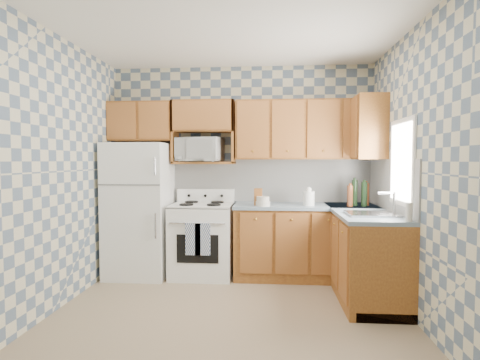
{
  "coord_description": "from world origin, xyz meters",
  "views": [
    {
      "loc": [
        0.37,
        -3.37,
        1.47
      ],
      "look_at": [
        0.05,
        0.75,
        1.25
      ],
      "focal_mm": 28.0,
      "sensor_mm": 36.0,
      "label": 1
    }
  ],
  "objects_px": {
    "refrigerator": "(139,210)",
    "stove_body": "(202,241)",
    "microwave": "(200,150)",
    "electric_kettle": "(309,198)"
  },
  "relations": [
    {
      "from": "microwave",
      "to": "electric_kettle",
      "type": "xyz_separation_m",
      "value": [
        1.37,
        -0.2,
        -0.6
      ]
    },
    {
      "from": "refrigerator",
      "to": "stove_body",
      "type": "relative_size",
      "value": 1.87
    },
    {
      "from": "stove_body",
      "to": "microwave",
      "type": "relative_size",
      "value": 1.61
    },
    {
      "from": "refrigerator",
      "to": "electric_kettle",
      "type": "height_order",
      "value": "refrigerator"
    },
    {
      "from": "microwave",
      "to": "refrigerator",
      "type": "bearing_deg",
      "value": -159.82
    },
    {
      "from": "microwave",
      "to": "stove_body",
      "type": "bearing_deg",
      "value": -58.33
    },
    {
      "from": "stove_body",
      "to": "microwave",
      "type": "xyz_separation_m",
      "value": [
        -0.05,
        0.12,
        1.15
      ]
    },
    {
      "from": "refrigerator",
      "to": "stove_body",
      "type": "bearing_deg",
      "value": 1.78
    },
    {
      "from": "stove_body",
      "to": "electric_kettle",
      "type": "bearing_deg",
      "value": -3.27
    },
    {
      "from": "stove_body",
      "to": "electric_kettle",
      "type": "relative_size",
      "value": 5.21
    }
  ]
}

